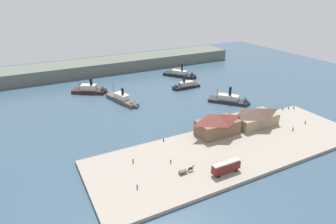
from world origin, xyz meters
TOP-DOWN VIEW (x-y plane):
  - ground_plane at (0.00, 0.00)m, footprint 320.00×320.00m
  - quay_promenade at (0.00, -22.00)m, footprint 110.00×36.00m
  - seawall_edge at (0.00, -3.60)m, footprint 110.00×0.80m
  - ferry_shed_west_terminal at (1.33, -10.08)m, footprint 17.28×10.13m
  - ferry_shed_customs_shed at (21.29, -10.64)m, footprint 19.26×11.06m
  - street_tram at (-12.65, -33.77)m, footprint 10.22×2.54m
  - horse_cart at (-24.06, -27.61)m, footprint 5.70×1.37m
  - pedestrian_near_east_shed at (-37.32, -13.96)m, footprint 0.41×0.41m
  - pedestrian_standing_center at (51.31, -6.42)m, footprint 0.44×0.44m
  - pedestrian_by_tram at (-25.90, -20.35)m, footprint 0.38×0.38m
  - pedestrian_near_west_shed at (41.73, -20.80)m, footprint 0.39×0.39m
  - pedestrian_near_cart at (-41.34, -27.71)m, footprint 0.40×0.40m
  - pedestrian_at_waters_edge at (31.47, -22.93)m, footprint 0.43×0.43m
  - mooring_post_center_west at (-21.13, -5.43)m, footprint 0.44×0.44m
  - mooring_post_east at (48.73, -5.36)m, footprint 0.44×0.44m
  - mooring_post_center_east at (45.15, -4.96)m, footprint 0.44×0.44m
  - ferry_moored_east at (-20.00, 43.08)m, footprint 11.70×26.38m
  - ferry_departing_north at (31.50, 15.80)m, footprint 19.72×21.11m
  - ferry_mid_harbor at (-30.74, 66.59)m, footprint 21.18×16.76m
  - ferry_approaching_east at (20.05, 49.22)m, footprint 18.65×5.47m
  - ferry_near_quay at (32.37, 69.82)m, footprint 19.20×23.85m
  - far_headland at (0.00, 110.00)m, footprint 180.00×24.00m

SIDE VIEW (x-z plane):
  - ground_plane at x=0.00m, z-range 0.00..0.00m
  - seawall_edge at x=0.00m, z-range 0.00..1.00m
  - quay_promenade at x=0.00m, z-range 0.00..1.20m
  - ferry_near_quay at x=32.37m, z-range -4.15..6.89m
  - ferry_approaching_east at x=20.05m, z-range -3.20..5.96m
  - ferry_departing_north at x=31.50m, z-range -4.16..6.97m
  - ferry_moored_east at x=-20.00m, z-range -3.54..6.63m
  - ferry_mid_harbor at x=-30.74m, z-range -3.80..7.09m
  - mooring_post_center_west at x=-21.13m, z-range 1.20..2.10m
  - mooring_post_east at x=48.73m, z-range 1.20..2.10m
  - mooring_post_center_east at x=45.15m, z-range 1.20..2.10m
  - pedestrian_by_tram at x=-25.90m, z-range 1.13..2.65m
  - pedestrian_near_west_shed at x=41.73m, z-range 1.13..2.70m
  - pedestrian_near_cart at x=-41.34m, z-range 1.13..2.75m
  - pedestrian_near_east_shed at x=-37.32m, z-range 1.13..2.79m
  - pedestrian_at_waters_edge at x=31.47m, z-range 1.12..2.84m
  - pedestrian_standing_center at x=51.31m, z-range 1.12..2.91m
  - horse_cart at x=-24.06m, z-range 1.20..3.07m
  - street_tram at x=-12.65m, z-range 1.56..5.61m
  - far_headland at x=0.00m, z-range 0.00..8.00m
  - ferry_shed_customs_shed at x=21.29m, z-range 1.26..8.90m
  - ferry_shed_west_terminal at x=1.33m, z-range 1.27..10.12m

